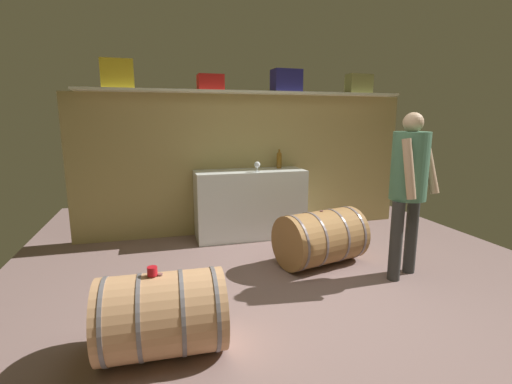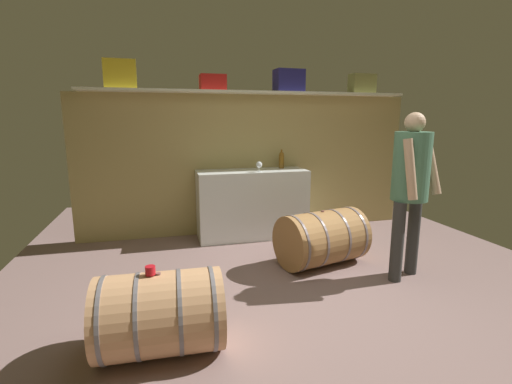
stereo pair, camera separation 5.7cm
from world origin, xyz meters
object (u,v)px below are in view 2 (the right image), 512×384
object	(u,v)px
wine_glass	(259,165)
tasting_cup	(150,270)
toolcase_red	(213,83)
work_cabinet	(252,204)
toolcase_navy	(289,81)
toolcase_yellow	(120,74)
winemaker_pouring	(411,179)
toolcase_olive	(362,84)
wine_barrel_near	(160,313)
wine_barrel_far	(322,238)
wine_bottle_amber	(281,160)

from	to	relation	value
wine_glass	tasting_cup	xyz separation A→B (m)	(-1.37, -2.25, -0.42)
toolcase_red	work_cabinet	xyz separation A→B (m)	(0.49, -0.18, -1.64)
toolcase_red	toolcase_navy	distance (m)	1.07
toolcase_yellow	winemaker_pouring	xyz separation A→B (m)	(2.87, -1.91, -1.14)
toolcase_yellow	work_cabinet	xyz separation A→B (m)	(1.65, -0.18, -1.72)
winemaker_pouring	toolcase_red	bearing A→B (deg)	-72.22
toolcase_navy	winemaker_pouring	world-z (taller)	toolcase_navy
toolcase_red	toolcase_olive	distance (m)	2.21
wine_glass	toolcase_olive	bearing A→B (deg)	11.58
wine_barrel_near	wine_barrel_far	bearing A→B (deg)	36.26
wine_glass	winemaker_pouring	size ratio (longest dim) A/B	0.08
toolcase_yellow	toolcase_olive	world-z (taller)	toolcase_yellow
wine_bottle_amber	tasting_cup	world-z (taller)	wine_bottle_amber
work_cabinet	wine_bottle_amber	world-z (taller)	wine_bottle_amber
wine_barrel_near	wine_barrel_far	world-z (taller)	wine_barrel_far
winemaker_pouring	wine_barrel_near	bearing A→B (deg)	-8.76
toolcase_olive	wine_barrel_far	bearing A→B (deg)	-135.71
wine_bottle_amber	wine_barrel_far	size ratio (longest dim) A/B	0.25
toolcase_yellow	toolcase_olive	xyz separation A→B (m)	(3.37, 0.00, -0.04)
wine_bottle_amber	winemaker_pouring	xyz separation A→B (m)	(0.75, -1.86, -0.02)
toolcase_yellow	wine_bottle_amber	size ratio (longest dim) A/B	1.44
toolcase_red	winemaker_pouring	xyz separation A→B (m)	(1.71, -1.91, -1.07)
toolcase_yellow	toolcase_navy	xyz separation A→B (m)	(2.23, 0.00, -0.02)
toolcase_olive	wine_glass	world-z (taller)	toolcase_olive
tasting_cup	toolcase_red	bearing A→B (deg)	72.39
toolcase_olive	wine_barrel_near	size ratio (longest dim) A/B	0.43
wine_glass	winemaker_pouring	distance (m)	1.95
toolcase_navy	wine_bottle_amber	distance (m)	1.10
tasting_cup	winemaker_pouring	xyz separation A→B (m)	(2.53, 0.68, 0.42)
work_cabinet	tasting_cup	xyz separation A→B (m)	(-1.32, -2.41, 0.15)
toolcase_yellow	tasting_cup	distance (m)	3.04
toolcase_olive	wine_barrel_far	world-z (taller)	toolcase_olive
work_cabinet	wine_bottle_amber	xyz separation A→B (m)	(0.46, 0.12, 0.60)
wine_glass	winemaker_pouring	xyz separation A→B (m)	(1.16, -1.57, 0.01)
wine_barrel_far	wine_glass	bearing A→B (deg)	100.15
wine_bottle_amber	tasting_cup	distance (m)	3.13
work_cabinet	toolcase_yellow	bearing A→B (deg)	173.91
toolcase_red	wine_glass	world-z (taller)	toolcase_red
toolcase_yellow	wine_glass	xyz separation A→B (m)	(1.71, -0.34, -1.15)
toolcase_olive	toolcase_red	bearing A→B (deg)	175.52
work_cabinet	tasting_cup	world-z (taller)	work_cabinet
toolcase_navy	wine_barrel_far	world-z (taller)	toolcase_navy
winemaker_pouring	wine_barrel_far	bearing A→B (deg)	-62.18
toolcase_olive	toolcase_yellow	bearing A→B (deg)	175.52
toolcase_red	winemaker_pouring	bearing A→B (deg)	-49.30
toolcase_olive	wine_barrel_near	distance (m)	4.36
toolcase_olive	work_cabinet	bearing A→B (deg)	-178.62
tasting_cup	winemaker_pouring	size ratio (longest dim) A/B	0.04
wine_bottle_amber	tasting_cup	size ratio (longest dim) A/B	3.91
wine_bottle_amber	wine_glass	distance (m)	0.50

